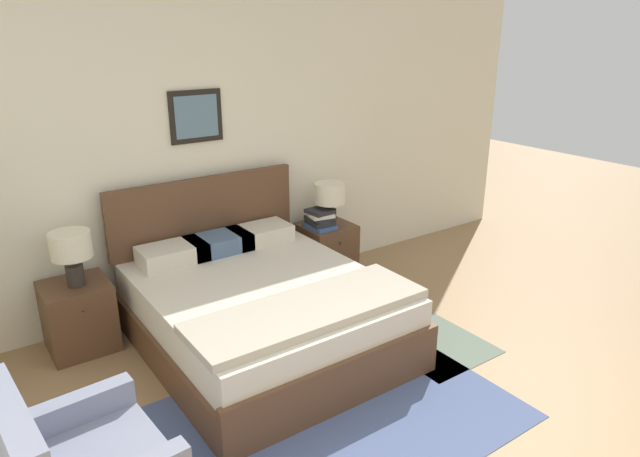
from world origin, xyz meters
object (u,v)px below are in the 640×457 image
(table_lamp_by_door, at_px, (330,197))
(table_lamp_near_window, at_px, (71,249))
(nightstand_by_door, at_px, (326,251))
(bed, at_px, (261,308))
(nightstand_near_window, at_px, (79,316))

(table_lamp_by_door, bearing_deg, table_lamp_near_window, 180.00)
(nightstand_by_door, xyz_separation_m, table_lamp_by_door, (0.02, -0.03, 0.55))
(nightstand_by_door, relative_size, table_lamp_near_window, 1.30)
(bed, xyz_separation_m, nightstand_near_window, (-1.14, 0.74, -0.04))
(nightstand_near_window, height_order, table_lamp_near_window, table_lamp_near_window)
(bed, bearing_deg, table_lamp_by_door, 31.57)
(nightstand_near_window, distance_m, table_lamp_by_door, 2.37)
(nightstand_by_door, bearing_deg, bed, -147.03)
(nightstand_near_window, height_order, table_lamp_by_door, table_lamp_by_door)
(table_lamp_near_window, relative_size, table_lamp_by_door, 1.00)
(nightstand_near_window, distance_m, nightstand_by_door, 2.29)
(nightstand_by_door, height_order, table_lamp_near_window, table_lamp_near_window)
(table_lamp_near_window, bearing_deg, nightstand_near_window, 118.31)
(nightstand_near_window, xyz_separation_m, nightstand_by_door, (2.29, 0.00, 0.00))
(nightstand_near_window, bearing_deg, nightstand_by_door, 0.00)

